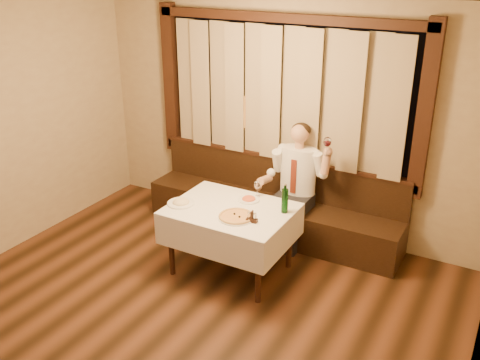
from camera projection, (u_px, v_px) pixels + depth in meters
The scene contains 10 objects.
room at pixel (189, 164), 4.69m from camera, with size 5.01×6.01×2.81m.
banquette at pixel (272, 208), 6.57m from camera, with size 3.20×0.61×0.94m.
dining_table at pixel (231, 217), 5.61m from camera, with size 1.27×0.97×0.76m.
pizza at pixel (236, 216), 5.36m from camera, with size 0.37×0.37×0.04m.
pasta_red at pixel (249, 197), 5.73m from camera, with size 0.24×0.24×0.08m.
pasta_cream at pixel (181, 201), 5.65m from camera, with size 0.29×0.29×0.10m.
green_bottle at pixel (285, 200), 5.43m from camera, with size 0.07×0.07×0.32m.
table_wine_glass at pixel (257, 185), 5.77m from camera, with size 0.07×0.07×0.19m.
cruet_caddy at pixel (252, 218), 5.27m from camera, with size 0.12×0.07×0.12m.
seated_man at pixel (296, 177), 6.14m from camera, with size 0.80×0.60×1.45m.
Camera 1 is at (2.52, -2.63, 3.22)m, focal length 40.00 mm.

